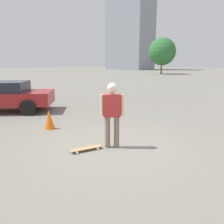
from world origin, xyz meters
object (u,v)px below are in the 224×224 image
(car_parked_near, at_px, (2,96))
(traffic_cone, at_px, (49,120))
(skateboard, at_px, (86,148))
(person, at_px, (112,110))

(car_parked_near, height_order, traffic_cone, car_parked_near)
(skateboard, xyz_separation_m, car_parked_near, (-6.49, 0.29, 0.69))
(skateboard, bearing_deg, car_parked_near, -74.59)
(person, height_order, skateboard, person)
(person, distance_m, skateboard, 1.21)
(person, xyz_separation_m, traffic_cone, (-2.76, -0.27, -0.71))
(person, bearing_deg, skateboard, -159.32)
(skateboard, distance_m, traffic_cone, 2.48)
(traffic_cone, bearing_deg, skateboard, -8.38)
(car_parked_near, relative_size, traffic_cone, 7.19)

